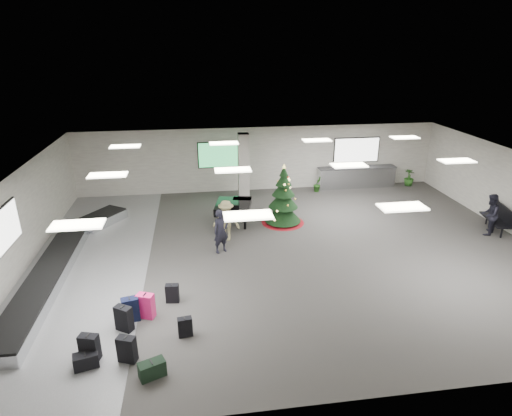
{
  "coord_description": "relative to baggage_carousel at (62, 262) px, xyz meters",
  "views": [
    {
      "loc": [
        -3.19,
        -13.58,
        7.12
      ],
      "look_at": [
        -1.08,
        1.0,
        1.35
      ],
      "focal_mm": 30.0,
      "sensor_mm": 36.0,
      "label": 1
    }
  ],
  "objects": [
    {
      "name": "ground",
      "position": [
        7.84,
        0.08,
        -0.21
      ],
      "size": [
        18.0,
        18.0,
        0.0
      ],
      "primitive_type": "plane",
      "color": "#353330",
      "rests_on": "ground"
    },
    {
      "name": "room_envelope",
      "position": [
        7.46,
        0.75,
        2.12
      ],
      "size": [
        18.02,
        14.02,
        3.21
      ],
      "color": "#A59E97",
      "rests_on": "ground"
    },
    {
      "name": "baggage_carousel",
      "position": [
        0.0,
        0.0,
        0.0
      ],
      "size": [
        2.28,
        9.71,
        0.43
      ],
      "color": "silver",
      "rests_on": "ground"
    },
    {
      "name": "service_counter",
      "position": [
        12.84,
        6.73,
        0.33
      ],
      "size": [
        4.05,
        0.65,
        1.08
      ],
      "color": "silver",
      "rests_on": "ground"
    },
    {
      "name": "suitcase_0",
      "position": [
        2.8,
        -4.97,
        0.12
      ],
      "size": [
        0.48,
        0.37,
        0.68
      ],
      "rotation": [
        0.0,
        0.0,
        -0.35
      ],
      "color": "black",
      "rests_on": "ground"
    },
    {
      "name": "suitcase_1",
      "position": [
        2.57,
        -3.76,
        0.14
      ],
      "size": [
        0.51,
        0.45,
        0.72
      ],
      "rotation": [
        0.0,
        0.0,
        -0.57
      ],
      "color": "black",
      "rests_on": "ground"
    },
    {
      "name": "pink_suitcase",
      "position": [
        3.08,
        -3.26,
        0.14
      ],
      "size": [
        0.52,
        0.41,
        0.73
      ],
      "rotation": [
        0.0,
        0.0,
        -0.38
      ],
      "color": "#FF2174",
      "rests_on": "ground"
    },
    {
      "name": "suitcase_3",
      "position": [
        3.77,
        -2.61,
        0.07
      ],
      "size": [
        0.4,
        0.25,
        0.59
      ],
      "rotation": [
        0.0,
        0.0,
        -0.1
      ],
      "color": "black",
      "rests_on": "ground"
    },
    {
      "name": "navy_suitcase",
      "position": [
        2.68,
        -3.36,
        0.14
      ],
      "size": [
        0.5,
        0.36,
        0.72
      ],
      "rotation": [
        0.0,
        0.0,
        0.23
      ],
      "color": "black",
      "rests_on": "ground"
    },
    {
      "name": "suitcase_5",
      "position": [
        1.92,
        -4.79,
        0.13
      ],
      "size": [
        0.5,
        0.36,
        0.7
      ],
      "rotation": [
        0.0,
        0.0,
        -0.27
      ],
      "color": "black",
      "rests_on": "ground"
    },
    {
      "name": "green_duffel",
      "position": [
        3.42,
        -5.58,
        -0.02
      ],
      "size": [
        0.66,
        0.5,
        0.41
      ],
      "rotation": [
        0.0,
        0.0,
        0.39
      ],
      "color": "black",
      "rests_on": "ground"
    },
    {
      "name": "suitcase_7",
      "position": [
        4.15,
        -4.23,
        0.05
      ],
      "size": [
        0.39,
        0.24,
        0.55
      ],
      "rotation": [
        0.0,
        0.0,
        0.13
      ],
      "color": "black",
      "rests_on": "ground"
    },
    {
      "name": "black_duffel",
      "position": [
        1.87,
        -5.05,
        -0.03
      ],
      "size": [
        0.62,
        0.44,
        0.38
      ],
      "rotation": [
        0.0,
        0.0,
        0.26
      ],
      "color": "black",
      "rests_on": "ground"
    },
    {
      "name": "christmas_tree",
      "position": [
        8.13,
        2.68,
        0.66
      ],
      "size": [
        1.79,
        1.79,
        2.55
      ],
      "color": "maroon",
      "rests_on": "ground"
    },
    {
      "name": "grand_piano",
      "position": [
        6.06,
        2.91,
        0.52
      ],
      "size": [
        1.7,
        2.03,
        1.02
      ],
      "rotation": [
        0.0,
        0.0,
        -0.21
      ],
      "color": "black",
      "rests_on": "ground"
    },
    {
      "name": "bench",
      "position": [
        16.45,
        0.65,
        0.38
      ],
      "size": [
        0.91,
        1.75,
        1.06
      ],
      "rotation": [
        0.0,
        0.0,
        -0.21
      ],
      "color": "black",
      "rests_on": "ground"
    },
    {
      "name": "traveler_a",
      "position": [
        5.4,
        0.37,
        0.6
      ],
      "size": [
        0.7,
        0.61,
        1.62
      ],
      "primitive_type": "imported",
      "rotation": [
        0.0,
        0.0,
        0.46
      ],
      "color": "black",
      "rests_on": "ground"
    },
    {
      "name": "traveler_b",
      "position": [
        5.66,
        1.35,
        0.58
      ],
      "size": [
        1.16,
        0.89,
        1.59
      ],
      "primitive_type": "imported",
      "rotation": [
        0.0,
        0.0,
        -0.33
      ],
      "color": "#938A5B",
      "rests_on": "ground"
    },
    {
      "name": "traveler_bench",
      "position": [
        15.85,
        0.4,
        0.62
      ],
      "size": [
        1.02,
        1.0,
        1.66
      ],
      "primitive_type": "imported",
      "rotation": [
        0.0,
        0.0,
        3.85
      ],
      "color": "black",
      "rests_on": "ground"
    },
    {
      "name": "potted_plant_left",
      "position": [
        10.65,
        6.33,
        0.18
      ],
      "size": [
        0.55,
        0.55,
        0.78
      ],
      "primitive_type": "imported",
      "rotation": [
        0.0,
        0.0,
        0.81
      ],
      "color": "#164315",
      "rests_on": "ground"
    },
    {
      "name": "potted_plant_right",
      "position": [
        15.68,
        6.58,
        0.24
      ],
      "size": [
        0.71,
        0.71,
        0.9
      ],
      "primitive_type": "imported",
      "rotation": [
        0.0,
        0.0,
        2.41
      ],
      "color": "#164315",
      "rests_on": "ground"
    }
  ]
}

